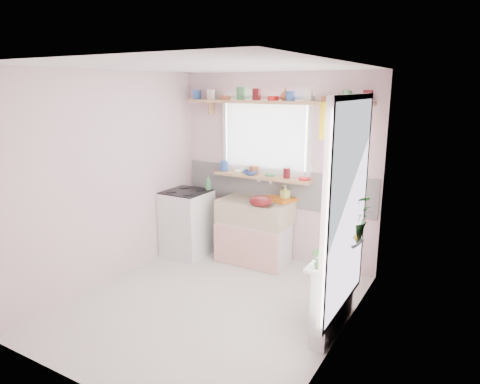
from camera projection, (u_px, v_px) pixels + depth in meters
The scene contains 19 objects.
room at pixel (301, 174), 4.75m from camera, with size 3.20×3.20×3.20m.
sink_unit at pixel (255, 231), 5.73m from camera, with size 0.95×0.65×1.11m.
cooker at pixel (187, 223), 5.98m from camera, with size 0.58×0.58×0.93m.
radiator_ledge at pixel (334, 291), 4.11m from camera, with size 0.22×0.95×0.78m.
windowsill at pixel (262, 177), 5.72m from camera, with size 1.40×0.22×0.04m, color tan.
pine_shelf at pixel (273, 102), 5.40m from camera, with size 2.52×0.24×0.04m, color tan.
shelf_crockery at pixel (273, 96), 5.38m from camera, with size 2.47×0.11×0.12m.
sill_crockery at pixel (259, 171), 5.72m from camera, with size 1.35×0.11×0.12m.
dish_tray at pixel (281, 198), 5.67m from camera, with size 0.38×0.29×0.04m, color orange.
colander at pixel (261, 201), 5.36m from camera, with size 0.29×0.29×0.13m, color #5B0F11.
jade_plant at pixel (353, 217), 4.28m from camera, with size 0.48×0.42×0.54m, color #2B6126.
fruit_bowl at pixel (348, 243), 4.22m from camera, with size 0.29×0.29×0.07m, color silver.
herb_pot at pixel (317, 259), 3.69m from camera, with size 0.10×0.07×0.19m, color #3C6E2C.
soap_bottle_sink at pixel (285, 193), 5.62m from camera, with size 0.09×0.10×0.21m, color #DCEF6A.
sill_cup at pixel (250, 169), 5.85m from camera, with size 0.13×0.13×0.10m, color silver.
sill_bowl at pixel (251, 173), 5.72m from camera, with size 0.19×0.19×0.06m, color #2D4D94.
shelf_vase at pixel (285, 94), 5.36m from camera, with size 0.14×0.14×0.15m, color #A75133.
cooker_bottle at pixel (208, 182), 5.93m from camera, with size 0.08×0.08×0.21m, color #43864E.
fruit at pixel (349, 237), 4.21m from camera, with size 0.20×0.14×0.10m.
Camera 1 is at (2.41, -3.51, 2.31)m, focal length 32.00 mm.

